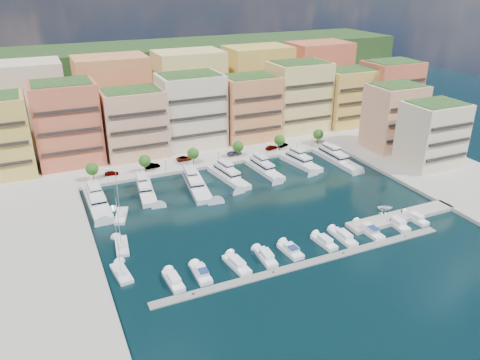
{
  "coord_description": "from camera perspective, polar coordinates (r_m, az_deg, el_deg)",
  "views": [
    {
      "loc": [
        -52.49,
        -102.75,
        58.83
      ],
      "look_at": [
        -3.94,
        5.29,
        6.0
      ],
      "focal_mm": 35.0,
      "sensor_mm": 36.0,
      "label": 1
    }
  ],
  "objects": [
    {
      "name": "apartment_3",
      "position": [
        168.88,
        -5.97,
        8.45
      ],
      "size": [
        22.0,
        16.5,
        25.8
      ],
      "color": "beige",
      "rests_on": "north_quay"
    },
    {
      "name": "ground",
      "position": [
        129.51,
        2.55,
        -3.0
      ],
      "size": [
        400.0,
        400.0,
        0.0
      ],
      "primitive_type": "plane",
      "color": "black",
      "rests_on": "ground"
    },
    {
      "name": "cruiser_8",
      "position": [
        125.29,
        18.56,
        -5.06
      ],
      "size": [
        3.51,
        8.27,
        2.55
      ],
      "color": "white",
      "rests_on": "ground"
    },
    {
      "name": "sailboat_1",
      "position": [
        113.34,
        -14.19,
        -7.87
      ],
      "size": [
        3.84,
        8.78,
        13.2
      ],
      "color": "silver",
      "rests_on": "ground"
    },
    {
      "name": "yacht_4",
      "position": [
        150.29,
        2.86,
        1.41
      ],
      "size": [
        5.67,
        18.62,
        7.3
      ],
      "color": "silver",
      "rests_on": "ground"
    },
    {
      "name": "cruiser_7",
      "position": [
        119.98,
        15.46,
        -5.98
      ],
      "size": [
        2.91,
        9.15,
        2.66
      ],
      "color": "white",
      "rests_on": "ground"
    },
    {
      "name": "finger_pier",
      "position": [
        129.56,
        19.04,
        -4.41
      ],
      "size": [
        32.0,
        5.0,
        2.0
      ],
      "primitive_type": "cube",
      "color": "#9E998E",
      "rests_on": "ground"
    },
    {
      "name": "backblock_3",
      "position": [
        201.81,
        2.13,
        11.77
      ],
      "size": [
        26.0,
        18.0,
        30.0
      ],
      "primitive_type": "cube",
      "color": "#DCBA50",
      "rests_on": "north_quay"
    },
    {
      "name": "apartment_east_b",
      "position": [
        162.28,
        22.36,
        5.17
      ],
      "size": [
        18.0,
        14.5,
        20.8
      ],
      "color": "beige",
      "rests_on": "east_quay"
    },
    {
      "name": "backblock_0",
      "position": [
        181.88,
        -24.53,
        8.26
      ],
      "size": [
        26.0,
        18.0,
        30.0
      ],
      "primitive_type": "cube",
      "color": "beige",
      "rests_on": "north_quay"
    },
    {
      "name": "car_2",
      "position": [
        157.75,
        -6.8,
        2.64
      ],
      "size": [
        5.31,
        2.55,
        1.46
      ],
      "primitive_type": "imported",
      "rotation": [
        0.0,
        0.0,
        1.55
      ],
      "color": "gray",
      "rests_on": "north_quay"
    },
    {
      "name": "cruiser_3",
      "position": [
        105.96,
        3.18,
        -9.38
      ],
      "size": [
        3.15,
        7.93,
        2.55
      ],
      "color": "white",
      "rests_on": "ground"
    },
    {
      "name": "cruiser_2",
      "position": [
        103.38,
        -0.38,
        -10.28
      ],
      "size": [
        3.76,
        8.71,
        2.55
      ],
      "color": "white",
      "rests_on": "ground"
    },
    {
      "name": "lamppost_2",
      "position": [
        154.02,
        -2.62,
        3.09
      ],
      "size": [
        0.3,
        0.3,
        4.2
      ],
      "color": "black",
      "rests_on": "north_quay"
    },
    {
      "name": "tree_4",
      "position": [
        165.35,
        4.85,
        4.86
      ],
      "size": [
        3.8,
        3.8,
        5.65
      ],
      "color": "#473323",
      "rests_on": "north_quay"
    },
    {
      "name": "lamppost_1",
      "position": [
        148.85,
        -9.07,
        2.04
      ],
      "size": [
        0.3,
        0.3,
        4.2
      ],
      "color": "black",
      "rests_on": "north_quay"
    },
    {
      "name": "cruiser_0",
      "position": [
        99.55,
        -8.1,
        -12.08
      ],
      "size": [
        2.95,
        7.76,
        2.55
      ],
      "color": "white",
      "rests_on": "ground"
    },
    {
      "name": "west_quay",
      "position": [
        111.93,
        -25.56,
        -10.35
      ],
      "size": [
        34.0,
        76.0,
        2.0
      ],
      "primitive_type": "cube",
      "color": "#9E998E",
      "rests_on": "ground"
    },
    {
      "name": "yacht_5",
      "position": [
        156.98,
        7.26,
        2.3
      ],
      "size": [
        7.24,
        17.81,
        7.3
      ],
      "color": "silver",
      "rests_on": "ground"
    },
    {
      "name": "yacht_6",
      "position": [
        162.0,
        11.55,
        2.7
      ],
      "size": [
        5.34,
        22.22,
        7.3
      ],
      "color": "silver",
      "rests_on": "ground"
    },
    {
      "name": "tender_2",
      "position": [
        132.72,
        17.31,
        -3.25
      ],
      "size": [
        4.96,
        4.24,
        0.87
      ],
      "primitive_type": "imported",
      "rotation": [
        0.0,
        0.0,
        1.23
      ],
      "color": "white",
      "rests_on": "ground"
    },
    {
      "name": "car_0",
      "position": [
        150.5,
        -15.38,
        0.83
      ],
      "size": [
        4.44,
        2.54,
        1.42
      ],
      "primitive_type": "imported",
      "rotation": [
        0.0,
        0.0,
        1.35
      ],
      "color": "gray",
      "rests_on": "north_quay"
    },
    {
      "name": "tree_0",
      "position": [
        147.12,
        -17.59,
        1.29
      ],
      "size": [
        3.8,
        3.8,
        5.65
      ],
      "color": "#473323",
      "rests_on": "north_quay"
    },
    {
      "name": "yacht_0",
      "position": [
        135.02,
        -17.08,
        -2.37
      ],
      "size": [
        5.21,
        22.24,
        7.3
      ],
      "color": "silver",
      "rests_on": "ground"
    },
    {
      "name": "backblock_1",
      "position": [
        183.93,
        -15.15,
        9.75
      ],
      "size": [
        26.0,
        18.0,
        30.0
      ],
      "primitive_type": "cube",
      "color": "#E39E55",
      "rests_on": "north_quay"
    },
    {
      "name": "apartment_6",
      "position": [
        197.64,
        12.95,
        9.82
      ],
      "size": [
        20.0,
        15.5,
        22.8
      ],
      "color": "#DCBA50",
      "rests_on": "north_quay"
    },
    {
      "name": "tree_2",
      "position": [
        153.19,
        -5.73,
        3.24
      ],
      "size": [
        3.8,
        3.8,
        5.65
      ],
      "color": "#473323",
      "rests_on": "north_quay"
    },
    {
      "name": "sailboat_0",
      "position": [
        104.09,
        -14.23,
        -11.02
      ],
      "size": [
        3.67,
        8.24,
        13.2
      ],
      "color": "silver",
      "rests_on": "ground"
    },
    {
      "name": "car_5",
      "position": [
        170.08,
        5.27,
        4.3
      ],
      "size": [
        4.33,
        2.59,
        1.35
      ],
      "primitive_type": "imported",
      "rotation": [
        0.0,
        0.0,
        1.88
      ],
      "color": "gray",
      "rests_on": "north_quay"
    },
    {
      "name": "tender_1",
      "position": [
        129.66,
        16.91,
        -3.85
      ],
      "size": [
        2.16,
        2.03,
        0.91
      ],
      "primitive_type": "imported",
      "rotation": [
        0.0,
        0.0,
        1.19
      ],
      "color": "beige",
      "rests_on": "ground"
    },
    {
      "name": "lamppost_0",
      "position": [
        145.74,
        -15.88,
        0.9
      ],
      "size": [
        0.3,
        0.3,
        4.2
      ],
      "color": "black",
      "rests_on": "north_quay"
    },
    {
      "name": "cruiser_6",
      "position": [
        115.75,
        12.49,
        -6.83
      ],
      "size": [
        2.78,
        8.43,
        2.55
      ],
      "color": "white",
      "rests_on": "ground"
    },
    {
      "name": "cruiser_5",
      "position": [
        112.92,
        10.24,
        -7.47
      ],
      "size": [
        3.25,
        7.56,
        2.55
      ],
      "color": "white",
      "rests_on": "ground"
    },
    {
      "name": "tree_5",
      "position": [
        173.33,
        9.51,
        5.52
      ],
      "size": [
        3.8,
        3.8,
        5.65
      ],
      "color": "#473323",
      "rests_on": "north_quay"
    },
    {
      "name": "cruiser_1",
      "position": [
        100.93,
        -4.73,
        -11.31
      ],
      "size": [
        3.01,
        7.51,
        2.66
      ],
      "color": "white",
      "rests_on": "ground"
    },
    {
      "name": "apartment_4",
      "position": [
        175.22,
        1.16,
        8.81
      ],
      "size": [
        20.0,
        15.5,
        23.8
      ],
      "color": "#E39E55",
      "rests_on": "north_quay"
    },
    {
      "name": "yacht_1",
      "position": [
        138.31,
        -11.44,
        -1.15
      ],
      "size": [
        6.32,
        19.1,
        7.3
      ],
      "color": "silver",
      "rests_on": "ground"
    },
    {
      "name": "tree_1",
      "position": [
        149.34,
        -11.55,
        2.3
      ],
      "size": [
        3.8,
        3.8,
        5.65
      ],
      "color": "#473323",
      "rests_on": "north_quay"
    },
    {
      "name": "apartment_7",
      "position": [
        208.38,
        17.81,
        10.29
      ],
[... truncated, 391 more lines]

